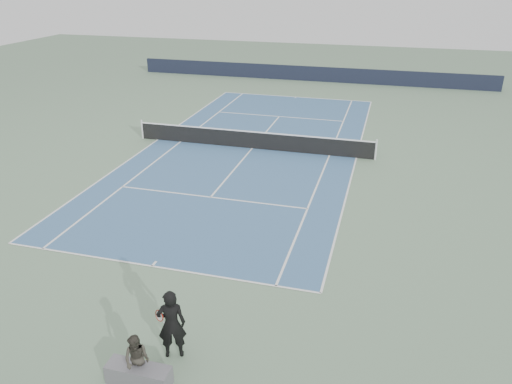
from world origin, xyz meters
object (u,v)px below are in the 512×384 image
(spectator_bench, at_px, (138,367))
(tennis_net, at_px, (252,139))
(tennis_ball, at_px, (147,360))
(tennis_player, at_px, (171,324))

(spectator_bench, bearing_deg, tennis_net, 96.73)
(tennis_net, relative_size, spectator_bench, 8.48)
(tennis_ball, relative_size, spectator_bench, 0.04)
(tennis_net, relative_size, tennis_ball, 201.14)
(tennis_player, bearing_deg, tennis_net, 98.62)
(tennis_net, xyz_separation_m, spectator_bench, (1.94, -16.47, -0.03))
(tennis_net, distance_m, tennis_player, 15.58)
(tennis_player, xyz_separation_m, tennis_ball, (-0.55, -0.39, -0.92))
(tennis_ball, distance_m, spectator_bench, 0.83)
(tennis_ball, xyz_separation_m, spectator_bench, (0.16, -0.69, 0.45))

